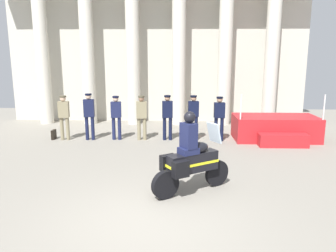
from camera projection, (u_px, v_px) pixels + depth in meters
The scene contains 12 objects.
ground_plane at pixel (152, 220), 6.27m from camera, with size 28.00×28.00×0.00m, color gray.
colonnade_backdrop at pixel (156, 41), 15.21m from camera, with size 14.15×1.46×7.44m.
reviewing_stand at pixel (275, 129), 12.33m from camera, with size 3.07×2.09×1.80m.
officer_in_row_0 at pixel (64, 114), 12.21m from camera, with size 0.40×0.26×1.68m.
officer_in_row_1 at pixel (89, 113), 12.22m from camera, with size 0.40×0.26×1.76m.
officer_in_row_2 at pixel (116, 114), 12.27m from camera, with size 0.40×0.26×1.66m.
officer_in_row_3 at pixel (142, 114), 12.22m from camera, with size 0.40×0.26×1.68m.
officer_in_row_4 at pixel (167, 114), 12.21m from camera, with size 0.40×0.26×1.70m.
officer_in_row_5 at pixel (193, 114), 12.15m from camera, with size 0.40×0.26×1.70m.
officer_in_row_6 at pixel (219, 115), 12.04m from camera, with size 0.40×0.26×1.66m.
motorcycle_with_rider at pixel (190, 159), 7.42m from camera, with size 1.82×1.27×1.90m.
briefcase_on_ground at pixel (54, 135), 12.49m from camera, with size 0.10×0.32×0.36m, color black.
Camera 1 is at (0.49, -5.76, 3.06)m, focal length 35.03 mm.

